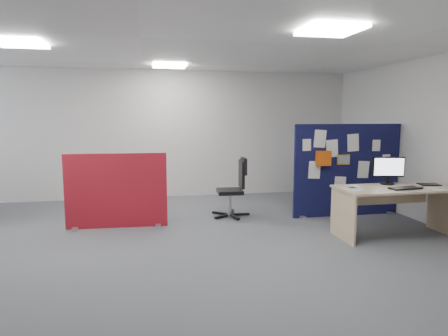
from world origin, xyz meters
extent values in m
plane|color=#575A60|center=(0.00, 0.00, 0.00)|extent=(9.00, 9.00, 0.00)
cube|color=white|center=(0.00, 0.00, 2.70)|extent=(9.00, 7.00, 0.02)
cube|color=silver|center=(0.00, 3.50, 1.35)|extent=(9.00, 0.02, 2.70)
cube|color=silver|center=(0.00, -3.50, 1.35)|extent=(9.00, 0.02, 2.70)
cube|color=white|center=(2.00, -1.00, 2.67)|extent=(0.60, 0.60, 0.04)
cube|color=white|center=(-1.50, 0.50, 2.67)|extent=(0.60, 0.60, 0.04)
cube|color=white|center=(0.50, 2.50, 2.67)|extent=(0.60, 0.60, 0.04)
cube|color=#0F1239|center=(3.48, 1.25, 0.81)|extent=(1.96, 0.06, 1.61)
cube|color=#A7A7AC|center=(2.65, 1.25, 0.02)|extent=(0.08, 0.30, 0.04)
cube|color=#A7A7AC|center=(4.31, 1.25, 0.02)|extent=(0.08, 0.30, 0.04)
cube|color=white|center=(2.70, 1.22, 1.26)|extent=(0.15, 0.01, 0.20)
cube|color=white|center=(3.16, 1.22, 1.20)|extent=(0.21, 0.01, 0.30)
cube|color=white|center=(3.55, 1.22, 1.29)|extent=(0.21, 0.01, 0.30)
cube|color=white|center=(3.99, 1.22, 1.24)|extent=(0.15, 0.01, 0.20)
cube|color=white|center=(2.85, 1.22, 0.83)|extent=(0.21, 0.01, 0.30)
cube|color=white|center=(3.77, 1.22, 0.82)|extent=(0.21, 0.01, 0.30)
cube|color=white|center=(4.20, 1.22, 0.98)|extent=(0.15, 0.01, 0.20)
cube|color=white|center=(3.33, 1.22, 0.55)|extent=(0.21, 0.01, 0.30)
cube|color=white|center=(2.94, 1.22, 1.37)|extent=(0.21, 0.01, 0.30)
cube|color=gold|center=(3.38, 1.22, 1.00)|extent=(0.24, 0.01, 0.18)
cube|color=#E4550E|center=(2.99, 1.17, 1.04)|extent=(0.25, 0.10, 0.25)
cube|color=#D3B587|center=(3.58, -0.01, 0.71)|extent=(1.70, 0.76, 0.03)
cube|color=#D3B587|center=(2.76, -0.01, 0.35)|extent=(0.03, 0.70, 0.70)
cube|color=#D3B587|center=(4.40, -0.01, 0.35)|extent=(0.03, 0.70, 0.70)
cube|color=#D3B587|center=(3.58, 0.34, 0.55)|extent=(1.53, 0.02, 0.30)
cylinder|color=black|center=(3.59, 0.23, 0.74)|extent=(0.20, 0.20, 0.02)
cube|color=black|center=(3.59, 0.23, 0.80)|extent=(0.04, 0.04, 0.10)
cube|color=black|center=(3.59, 0.23, 1.00)|extent=(0.47, 0.13, 0.30)
cube|color=silver|center=(3.59, 0.21, 1.00)|extent=(0.43, 0.09, 0.26)
cube|color=black|center=(3.62, -0.16, 0.74)|extent=(0.46, 0.22, 0.02)
cube|color=#A7A7AC|center=(3.85, -0.16, 0.74)|extent=(0.10, 0.06, 0.03)
cube|color=black|center=(4.18, 0.07, 0.74)|extent=(0.32, 0.28, 0.01)
cube|color=#A41520|center=(-0.44, 1.24, 0.59)|extent=(1.57, 0.13, 1.18)
cube|color=#A7A7AC|center=(-1.07, 1.24, 0.02)|extent=(0.08, 0.30, 0.04)
cube|color=#A7A7AC|center=(0.20, 1.24, 0.02)|extent=(0.08, 0.30, 0.04)
cube|color=black|center=(1.65, 1.54, 0.04)|extent=(0.28, 0.07, 0.04)
cube|color=black|center=(1.52, 1.74, 0.04)|extent=(0.15, 0.28, 0.04)
cube|color=black|center=(1.29, 1.68, 0.04)|extent=(0.25, 0.22, 0.04)
cube|color=black|center=(1.27, 1.44, 0.04)|extent=(0.26, 0.19, 0.04)
cube|color=black|center=(1.49, 1.35, 0.04)|extent=(0.11, 0.28, 0.04)
cylinder|color=#A7A7AC|center=(1.44, 1.55, 0.23)|extent=(0.06, 0.06, 0.39)
cube|color=black|center=(1.44, 1.55, 0.45)|extent=(0.46, 0.46, 0.07)
cube|color=black|center=(1.65, 1.54, 0.75)|extent=(0.07, 0.40, 0.47)
cube|color=black|center=(1.69, 1.54, 0.89)|extent=(0.08, 0.36, 0.28)
cube|color=white|center=(2.89, -0.02, 0.73)|extent=(0.25, 0.33, 0.00)
cube|color=white|center=(3.00, 0.16, 0.73)|extent=(0.26, 0.33, 0.00)
cube|color=white|center=(4.04, -0.24, 0.73)|extent=(0.27, 0.34, 0.00)
camera|label=1|loc=(0.04, -5.11, 1.78)|focal=32.00mm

